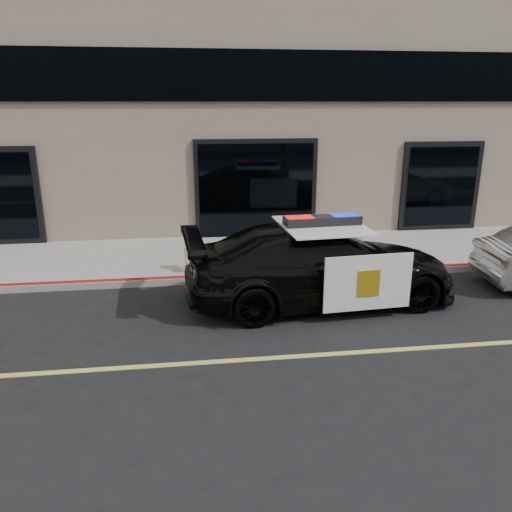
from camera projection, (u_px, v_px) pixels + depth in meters
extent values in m
plane|color=black|center=(375.00, 351.00, 8.02)|extent=(120.00, 120.00, 0.00)
cube|color=gray|center=(303.00, 253.00, 12.96)|extent=(60.00, 3.50, 0.15)
cube|color=#756856|center=(272.00, 32.00, 16.18)|extent=(60.00, 7.00, 12.00)
imported|color=black|center=(321.00, 264.00, 9.83)|extent=(2.92, 5.65, 1.55)
cube|color=white|center=(368.00, 283.00, 8.89)|extent=(1.65, 0.15, 1.03)
cube|color=white|center=(327.00, 248.00, 10.97)|extent=(1.65, 0.15, 1.03)
cube|color=white|center=(322.00, 225.00, 9.59)|extent=(1.68, 1.97, 0.03)
cube|color=gold|center=(369.00, 283.00, 8.86)|extent=(0.41, 0.04, 0.49)
cube|color=black|center=(322.00, 221.00, 9.57)|extent=(1.51, 0.49, 0.18)
cube|color=red|center=(300.00, 221.00, 9.48)|extent=(0.54, 0.37, 0.17)
cube|color=#0C19CC|center=(345.00, 219.00, 9.65)|extent=(0.54, 0.37, 0.17)
cylinder|color=silver|center=(190.00, 269.00, 11.39)|extent=(0.33, 0.33, 0.07)
cylinder|color=silver|center=(189.00, 258.00, 11.31)|extent=(0.24, 0.24, 0.46)
cylinder|color=silver|center=(189.00, 247.00, 11.24)|extent=(0.28, 0.28, 0.06)
sphere|color=silver|center=(189.00, 245.00, 11.22)|extent=(0.21, 0.21, 0.21)
cylinder|color=silver|center=(189.00, 241.00, 11.20)|extent=(0.06, 0.06, 0.06)
cylinder|color=silver|center=(189.00, 253.00, 11.44)|extent=(0.12, 0.11, 0.12)
cylinder|color=silver|center=(189.00, 257.00, 11.15)|extent=(0.12, 0.11, 0.12)
cylinder|color=silver|center=(189.00, 260.00, 11.14)|extent=(0.16, 0.13, 0.16)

